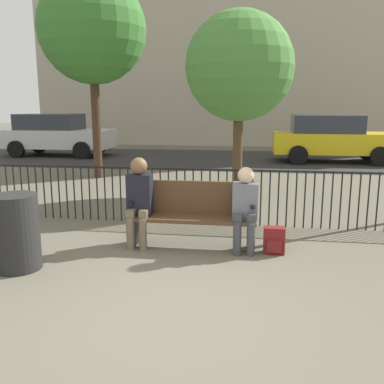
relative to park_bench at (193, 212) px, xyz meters
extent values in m
plane|color=#605B4C|center=(0.00, -2.10, -0.50)|extent=(80.00, 80.00, 0.00)
cube|color=#4C331E|center=(0.00, -0.08, -0.07)|extent=(1.78, 0.45, 0.05)
cube|color=#4C331E|center=(0.00, 0.12, 0.19)|extent=(1.78, 0.05, 0.47)
cube|color=black|center=(-0.83, -0.08, -0.30)|extent=(0.06, 0.38, 0.40)
cube|color=black|center=(0.83, -0.08, -0.30)|extent=(0.06, 0.38, 0.40)
cube|color=black|center=(-0.83, -0.08, 0.15)|extent=(0.06, 0.38, 0.04)
cube|color=black|center=(0.83, -0.08, 0.15)|extent=(0.06, 0.38, 0.04)
cylinder|color=brown|center=(-0.83, -0.30, -0.27)|extent=(0.11, 0.11, 0.45)
cylinder|color=brown|center=(-0.65, -0.30, -0.27)|extent=(0.11, 0.11, 0.45)
cube|color=brown|center=(-0.83, -0.20, 0.00)|extent=(0.11, 0.20, 0.12)
cube|color=brown|center=(-0.65, -0.20, 0.00)|extent=(0.11, 0.20, 0.12)
cube|color=black|center=(-0.74, -0.08, 0.25)|extent=(0.34, 0.22, 0.58)
sphere|color=brown|center=(-0.74, -0.10, 0.65)|extent=(0.24, 0.24, 0.24)
cylinder|color=#3D3D42|center=(0.64, -0.30, -0.27)|extent=(0.11, 0.11, 0.45)
cylinder|color=#3D3D42|center=(0.82, -0.30, -0.27)|extent=(0.11, 0.11, 0.45)
cube|color=#3D3D42|center=(0.64, -0.20, 0.00)|extent=(0.11, 0.20, 0.12)
cube|color=#3D3D42|center=(0.82, -0.20, 0.00)|extent=(0.11, 0.20, 0.12)
cube|color=slate|center=(0.73, -0.08, 0.20)|extent=(0.34, 0.22, 0.50)
sphere|color=beige|center=(0.73, -0.10, 0.56)|extent=(0.22, 0.22, 0.22)
cube|color=maroon|center=(1.13, -0.15, -0.31)|extent=(0.28, 0.17, 0.36)
cube|color=maroon|center=(1.13, -0.25, -0.37)|extent=(0.20, 0.04, 0.16)
cylinder|color=black|center=(-3.66, 1.15, -0.02)|extent=(0.02, 0.02, 0.95)
cylinder|color=black|center=(-3.52, 1.15, -0.02)|extent=(0.02, 0.02, 0.95)
cylinder|color=black|center=(-3.38, 1.15, -0.02)|extent=(0.02, 0.02, 0.95)
cylinder|color=black|center=(-3.24, 1.15, -0.02)|extent=(0.02, 0.02, 0.95)
cylinder|color=black|center=(-3.10, 1.15, -0.02)|extent=(0.02, 0.02, 0.95)
cylinder|color=black|center=(-2.96, 1.15, -0.02)|extent=(0.02, 0.02, 0.95)
cylinder|color=black|center=(-2.82, 1.15, -0.02)|extent=(0.02, 0.02, 0.95)
cylinder|color=black|center=(-2.68, 1.15, -0.02)|extent=(0.02, 0.02, 0.95)
cylinder|color=black|center=(-2.54, 1.15, -0.02)|extent=(0.02, 0.02, 0.95)
cylinder|color=black|center=(-2.40, 1.15, -0.02)|extent=(0.02, 0.02, 0.95)
cylinder|color=black|center=(-2.26, 1.15, -0.02)|extent=(0.02, 0.02, 0.95)
cylinder|color=black|center=(-2.12, 1.15, -0.02)|extent=(0.02, 0.02, 0.95)
cylinder|color=black|center=(-1.98, 1.15, -0.02)|extent=(0.02, 0.02, 0.95)
cylinder|color=black|center=(-1.84, 1.15, -0.02)|extent=(0.02, 0.02, 0.95)
cylinder|color=black|center=(-1.70, 1.15, -0.02)|extent=(0.02, 0.02, 0.95)
cylinder|color=black|center=(-1.56, 1.15, -0.02)|extent=(0.02, 0.02, 0.95)
cylinder|color=black|center=(-1.42, 1.15, -0.02)|extent=(0.02, 0.02, 0.95)
cylinder|color=black|center=(-1.28, 1.15, -0.02)|extent=(0.02, 0.02, 0.95)
cylinder|color=black|center=(-1.14, 1.15, -0.02)|extent=(0.02, 0.02, 0.95)
cylinder|color=black|center=(-1.00, 1.15, -0.02)|extent=(0.02, 0.02, 0.95)
cylinder|color=black|center=(-0.86, 1.15, -0.02)|extent=(0.02, 0.02, 0.95)
cylinder|color=black|center=(-0.72, 1.15, -0.02)|extent=(0.02, 0.02, 0.95)
cylinder|color=black|center=(-0.58, 1.15, -0.02)|extent=(0.02, 0.02, 0.95)
cylinder|color=black|center=(-0.44, 1.15, -0.02)|extent=(0.02, 0.02, 0.95)
cylinder|color=black|center=(-0.30, 1.15, -0.02)|extent=(0.02, 0.02, 0.95)
cylinder|color=black|center=(-0.16, 1.15, -0.02)|extent=(0.02, 0.02, 0.95)
cylinder|color=black|center=(-0.02, 1.15, -0.02)|extent=(0.02, 0.02, 0.95)
cylinder|color=black|center=(0.12, 1.15, -0.02)|extent=(0.02, 0.02, 0.95)
cylinder|color=black|center=(0.26, 1.15, -0.02)|extent=(0.02, 0.02, 0.95)
cylinder|color=black|center=(0.40, 1.15, -0.02)|extent=(0.02, 0.02, 0.95)
cylinder|color=black|center=(0.54, 1.15, -0.02)|extent=(0.02, 0.02, 0.95)
cylinder|color=black|center=(0.68, 1.15, -0.02)|extent=(0.02, 0.02, 0.95)
cylinder|color=black|center=(0.82, 1.15, -0.02)|extent=(0.02, 0.02, 0.95)
cylinder|color=black|center=(0.96, 1.15, -0.02)|extent=(0.02, 0.02, 0.95)
cylinder|color=black|center=(1.10, 1.15, -0.02)|extent=(0.02, 0.02, 0.95)
cylinder|color=black|center=(1.24, 1.15, -0.02)|extent=(0.02, 0.02, 0.95)
cylinder|color=black|center=(1.38, 1.15, -0.02)|extent=(0.02, 0.02, 0.95)
cylinder|color=black|center=(1.52, 1.15, -0.02)|extent=(0.02, 0.02, 0.95)
cylinder|color=black|center=(1.66, 1.15, -0.02)|extent=(0.02, 0.02, 0.95)
cylinder|color=black|center=(1.80, 1.15, -0.02)|extent=(0.02, 0.02, 0.95)
cylinder|color=black|center=(1.94, 1.15, -0.02)|extent=(0.02, 0.02, 0.95)
cylinder|color=black|center=(2.08, 1.15, -0.02)|extent=(0.02, 0.02, 0.95)
cylinder|color=black|center=(2.22, 1.15, -0.02)|extent=(0.02, 0.02, 0.95)
cylinder|color=black|center=(2.36, 1.15, -0.02)|extent=(0.02, 0.02, 0.95)
cylinder|color=black|center=(2.50, 1.15, -0.02)|extent=(0.02, 0.02, 0.95)
cylinder|color=black|center=(2.64, 1.15, -0.02)|extent=(0.02, 0.02, 0.95)
cylinder|color=black|center=(2.78, 1.15, -0.02)|extent=(0.02, 0.02, 0.95)
cube|color=black|center=(0.00, 1.15, 0.43)|extent=(9.00, 0.03, 0.03)
cylinder|color=#4C3823|center=(0.47, 3.54, 0.57)|extent=(0.21, 0.21, 2.13)
sphere|color=#478438|center=(0.47, 3.54, 2.27)|extent=(2.29, 2.29, 2.29)
cylinder|color=#422D1E|center=(-3.41, 5.38, 1.06)|extent=(0.23, 0.23, 3.12)
sphere|color=#38752D|center=(-3.41, 5.38, 3.39)|extent=(2.79, 2.79, 2.79)
cube|color=#2B2B2D|center=(0.00, 9.90, -0.49)|extent=(24.00, 6.00, 0.01)
cube|color=yellow|center=(3.58, 9.67, 0.17)|extent=(4.20, 1.70, 0.70)
cube|color=#2D333D|center=(3.27, 9.67, 0.82)|extent=(2.31, 1.56, 0.60)
cylinder|color=black|center=(4.88, 8.80, -0.18)|extent=(0.64, 0.20, 0.64)
cylinder|color=black|center=(4.88, 10.54, -0.18)|extent=(0.64, 0.20, 0.64)
cylinder|color=black|center=(2.28, 8.80, -0.18)|extent=(0.64, 0.20, 0.64)
cylinder|color=black|center=(2.28, 10.54, -0.18)|extent=(0.64, 0.20, 0.64)
cube|color=silver|center=(-6.79, 10.09, 0.17)|extent=(4.20, 1.70, 0.70)
cube|color=#2D333D|center=(-7.10, 10.09, 0.82)|extent=(2.31, 1.56, 0.60)
cylinder|color=black|center=(-5.48, 9.22, -0.18)|extent=(0.64, 0.20, 0.64)
cylinder|color=black|center=(-5.48, 10.96, -0.18)|extent=(0.64, 0.20, 0.64)
cylinder|color=black|center=(-8.09, 9.22, -0.18)|extent=(0.64, 0.20, 0.64)
cylinder|color=black|center=(-8.09, 10.96, -0.18)|extent=(0.64, 0.20, 0.64)
cylinder|color=black|center=(-2.00, -1.17, -0.03)|extent=(0.56, 0.56, 0.93)
camera|label=1|loc=(0.84, -5.78, 1.49)|focal=40.00mm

